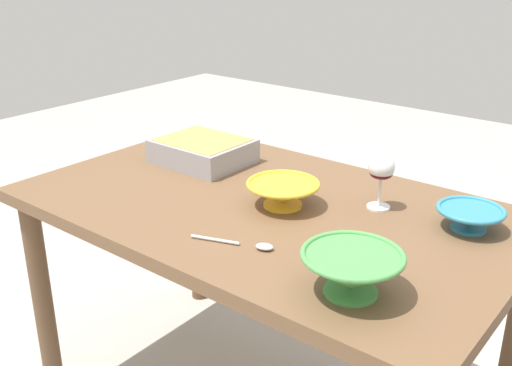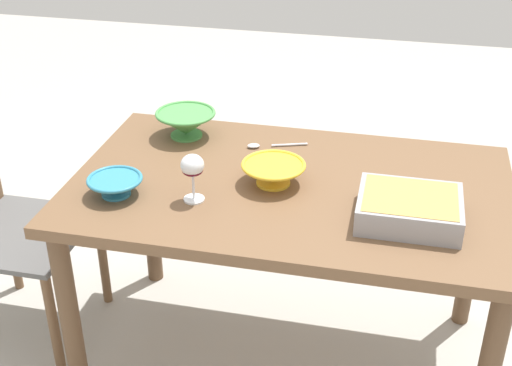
{
  "view_description": "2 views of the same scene",
  "coord_description": "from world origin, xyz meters",
  "px_view_note": "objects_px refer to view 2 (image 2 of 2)",
  "views": [
    {
      "loc": [
        -0.95,
        1.24,
        1.43
      ],
      "look_at": [
        0.01,
        0.04,
        0.81
      ],
      "focal_mm": 41.98,
      "sensor_mm": 36.0,
      "label": 1
    },
    {
      "loc": [
        0.32,
        -1.91,
        1.83
      ],
      "look_at": [
        -0.09,
        -0.09,
        0.79
      ],
      "focal_mm": 48.58,
      "sensor_mm": 36.0,
      "label": 2
    }
  ],
  "objects_px": {
    "mixing_bowl": "(273,172)",
    "serving_bowl": "(115,185)",
    "dining_table": "(289,208)",
    "casserole_dish": "(409,207)",
    "wine_glass": "(192,168)",
    "small_bowl": "(186,123)",
    "serving_spoon": "(265,145)"
  },
  "relations": [
    {
      "from": "casserole_dish",
      "to": "small_bowl",
      "type": "relative_size",
      "value": 1.37
    },
    {
      "from": "casserole_dish",
      "to": "mixing_bowl",
      "type": "xyz_separation_m",
      "value": [
        -0.43,
        0.13,
        -0.0
      ]
    },
    {
      "from": "dining_table",
      "to": "small_bowl",
      "type": "bearing_deg",
      "value": 148.21
    },
    {
      "from": "wine_glass",
      "to": "mixing_bowl",
      "type": "height_order",
      "value": "wine_glass"
    },
    {
      "from": "mixing_bowl",
      "to": "serving_bowl",
      "type": "height_order",
      "value": "mixing_bowl"
    },
    {
      "from": "casserole_dish",
      "to": "serving_bowl",
      "type": "distance_m",
      "value": 0.89
    },
    {
      "from": "wine_glass",
      "to": "dining_table",
      "type": "bearing_deg",
      "value": 31.57
    },
    {
      "from": "dining_table",
      "to": "small_bowl",
      "type": "relative_size",
      "value": 6.45
    },
    {
      "from": "dining_table",
      "to": "mixing_bowl",
      "type": "xyz_separation_m",
      "value": [
        -0.05,
        -0.01,
        0.14
      ]
    },
    {
      "from": "dining_table",
      "to": "serving_spoon",
      "type": "relative_size",
      "value": 6.71
    },
    {
      "from": "small_bowl",
      "to": "wine_glass",
      "type": "bearing_deg",
      "value": -69.44
    },
    {
      "from": "casserole_dish",
      "to": "serving_bowl",
      "type": "height_order",
      "value": "casserole_dish"
    },
    {
      "from": "small_bowl",
      "to": "serving_spoon",
      "type": "height_order",
      "value": "small_bowl"
    },
    {
      "from": "dining_table",
      "to": "wine_glass",
      "type": "relative_size",
      "value": 9.08
    },
    {
      "from": "dining_table",
      "to": "serving_bowl",
      "type": "distance_m",
      "value": 0.57
    },
    {
      "from": "casserole_dish",
      "to": "serving_spoon",
      "type": "bearing_deg",
      "value": 143.27
    },
    {
      "from": "dining_table",
      "to": "casserole_dish",
      "type": "bearing_deg",
      "value": -20.46
    },
    {
      "from": "dining_table",
      "to": "casserole_dish",
      "type": "distance_m",
      "value": 0.42
    },
    {
      "from": "mixing_bowl",
      "to": "small_bowl",
      "type": "bearing_deg",
      "value": 143.75
    },
    {
      "from": "mixing_bowl",
      "to": "small_bowl",
      "type": "relative_size",
      "value": 0.95
    },
    {
      "from": "wine_glass",
      "to": "small_bowl",
      "type": "height_order",
      "value": "wine_glass"
    },
    {
      "from": "serving_spoon",
      "to": "wine_glass",
      "type": "bearing_deg",
      "value": -108.39
    },
    {
      "from": "casserole_dish",
      "to": "serving_spoon",
      "type": "height_order",
      "value": "casserole_dish"
    },
    {
      "from": "wine_glass",
      "to": "small_bowl",
      "type": "relative_size",
      "value": 0.71
    },
    {
      "from": "mixing_bowl",
      "to": "casserole_dish",
      "type": "bearing_deg",
      "value": -16.86
    },
    {
      "from": "serving_bowl",
      "to": "dining_table",
      "type": "bearing_deg",
      "value": 20.03
    },
    {
      "from": "wine_glass",
      "to": "serving_bowl",
      "type": "relative_size",
      "value": 0.89
    },
    {
      "from": "dining_table",
      "to": "small_bowl",
      "type": "height_order",
      "value": "small_bowl"
    },
    {
      "from": "small_bowl",
      "to": "serving_spoon",
      "type": "xyz_separation_m",
      "value": [
        0.3,
        -0.03,
        -0.05
      ]
    },
    {
      "from": "wine_glass",
      "to": "casserole_dish",
      "type": "xyz_separation_m",
      "value": [
        0.65,
        0.03,
        -0.07
      ]
    },
    {
      "from": "mixing_bowl",
      "to": "serving_spoon",
      "type": "distance_m",
      "value": 0.27
    },
    {
      "from": "small_bowl",
      "to": "serving_bowl",
      "type": "relative_size",
      "value": 1.26
    }
  ]
}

